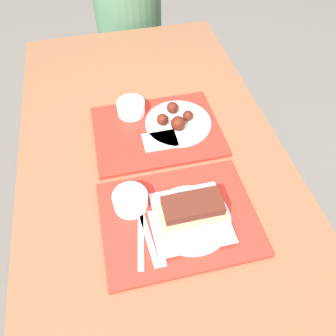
{
  "coord_description": "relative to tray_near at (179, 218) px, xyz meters",
  "views": [
    {
      "loc": [
        -0.11,
        -0.65,
        1.59
      ],
      "look_at": [
        0.03,
        -0.03,
        0.8
      ],
      "focal_mm": 35.0,
      "sensor_mm": 36.0,
      "label": 1
    }
  ],
  "objects": [
    {
      "name": "picnic_table",
      "position": [
        -0.02,
        0.19,
        -0.09
      ],
      "size": [
        0.89,
        1.8,
        0.76
      ],
      "color": "brown",
      "rests_on": "ground_plane"
    },
    {
      "name": "brisket_sandwich_plate",
      "position": [
        0.03,
        -0.02,
        0.04
      ],
      "size": [
        0.23,
        0.23,
        0.09
      ],
      "color": "white",
      "rests_on": "tray_near"
    },
    {
      "name": "plastic_knife_near",
      "position": [
        -0.07,
        -0.05,
        0.01
      ],
      "size": [
        0.02,
        0.17,
        0.0
      ],
      "color": "white",
      "rests_on": "tray_near"
    },
    {
      "name": "napkin_far",
      "position": [
        0.01,
        0.3,
        0.01
      ],
      "size": [
        0.12,
        0.08,
        0.01
      ],
      "color": "white",
      "rests_on": "tray_far"
    },
    {
      "name": "person_seated_across",
      "position": [
        0.05,
        1.31,
        -0.03
      ],
      "size": [
        0.36,
        0.36,
        0.74
      ],
      "color": "#477051",
      "rests_on": "picnic_bench_far"
    },
    {
      "name": "wings_plate_far",
      "position": [
        0.09,
        0.38,
        0.02
      ],
      "size": [
        0.24,
        0.24,
        0.06
      ],
      "color": "white",
      "rests_on": "tray_far"
    },
    {
      "name": "ground_plane",
      "position": [
        -0.02,
        0.19,
        -0.76
      ],
      "size": [
        12.0,
        12.0,
        0.0
      ],
      "primitive_type": "plane",
      "color": "#605B56"
    },
    {
      "name": "bowl_coleslaw_near",
      "position": [
        -0.13,
        0.07,
        0.03
      ],
      "size": [
        0.1,
        0.1,
        0.05
      ],
      "color": "white",
      "rests_on": "tray_near"
    },
    {
      "name": "tray_far",
      "position": [
        0.01,
        0.36,
        0.0
      ],
      "size": [
        0.44,
        0.34,
        0.01
      ],
      "color": "red",
      "rests_on": "picnic_table"
    },
    {
      "name": "condiment_packet",
      "position": [
        0.01,
        0.08,
        0.01
      ],
      "size": [
        0.04,
        0.03,
        0.01
      ],
      "color": "teal",
      "rests_on": "tray_near"
    },
    {
      "name": "picnic_bench_far",
      "position": [
        -0.02,
        1.31,
        -0.4
      ],
      "size": [
        0.85,
        0.28,
        0.42
      ],
      "color": "brown",
      "rests_on": "ground_plane"
    },
    {
      "name": "bowl_coleslaw_far",
      "position": [
        -0.06,
        0.47,
        0.03
      ],
      "size": [
        0.1,
        0.1,
        0.05
      ],
      "color": "white",
      "rests_on": "tray_far"
    },
    {
      "name": "tray_near",
      "position": [
        0.0,
        0.0,
        0.0
      ],
      "size": [
        0.44,
        0.34,
        0.01
      ],
      "color": "red",
      "rests_on": "picnic_table"
    },
    {
      "name": "plastic_spoon_near",
      "position": [
        -0.12,
        -0.05,
        0.01
      ],
      "size": [
        0.04,
        0.17,
        0.0
      ],
      "color": "white",
      "rests_on": "tray_near"
    },
    {
      "name": "plastic_fork_near",
      "position": [
        -0.1,
        -0.05,
        0.01
      ],
      "size": [
        0.03,
        0.17,
        0.0
      ],
      "color": "white",
      "rests_on": "tray_near"
    }
  ]
}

